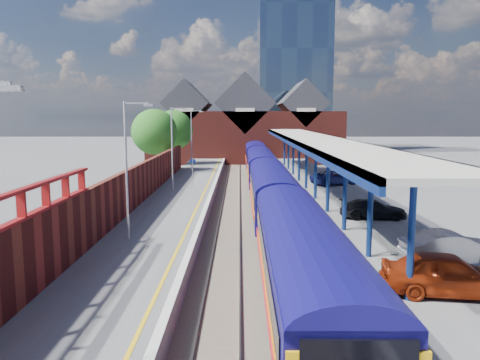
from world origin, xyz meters
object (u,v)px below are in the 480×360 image
(lamp_post_b, at_px, (129,162))
(parked_car_dark, at_px, (373,209))
(lamp_post_d, at_px, (193,136))
(lamp_post_c, at_px, (174,143))
(parked_car_silver, at_px, (451,248))
(parked_car_red, at_px, (447,274))
(platform_sign, at_px, (193,168))
(train, at_px, (265,174))
(parked_car_blue, at_px, (335,178))

(lamp_post_b, distance_m, parked_car_dark, 15.05)
(lamp_post_b, distance_m, lamp_post_d, 32.00)
(lamp_post_c, height_order, parked_car_silver, lamp_post_c)
(lamp_post_b, xyz_separation_m, parked_car_red, (12.87, -7.55, -3.22))
(platform_sign, bearing_deg, train, -0.52)
(lamp_post_c, bearing_deg, lamp_post_d, 90.00)
(parked_car_silver, bearing_deg, train, 13.15)
(lamp_post_b, distance_m, lamp_post_c, 16.00)
(lamp_post_d, distance_m, parked_car_silver, 38.97)
(train, xyz_separation_m, parked_car_silver, (6.76, -21.92, -0.43))
(parked_car_silver, bearing_deg, lamp_post_c, 32.20)
(parked_car_silver, height_order, parked_car_dark, parked_car_silver)
(lamp_post_c, relative_size, parked_car_silver, 1.66)
(lamp_post_c, bearing_deg, train, 13.88)
(parked_car_silver, height_order, parked_car_blue, parked_car_silver)
(lamp_post_b, relative_size, lamp_post_d, 1.00)
(parked_car_red, relative_size, parked_car_dark, 1.12)
(lamp_post_b, height_order, parked_car_blue, lamp_post_b)
(lamp_post_c, bearing_deg, parked_car_silver, -53.81)
(platform_sign, relative_size, parked_car_dark, 0.62)
(parked_car_dark, bearing_deg, train, 29.92)
(train, xyz_separation_m, platform_sign, (-6.49, 0.06, 0.57))
(parked_car_dark, bearing_deg, platform_sign, 48.96)
(lamp_post_b, xyz_separation_m, lamp_post_c, (0.00, 16.00, 0.00))
(train, xyz_separation_m, parked_car_blue, (6.53, 1.39, -0.49))
(platform_sign, bearing_deg, lamp_post_b, -94.33)
(parked_car_blue, bearing_deg, parked_car_red, 155.68)
(lamp_post_d, bearing_deg, lamp_post_b, -90.00)
(parked_car_blue, bearing_deg, lamp_post_d, 27.55)
(lamp_post_b, xyz_separation_m, parked_car_blue, (14.39, 19.33, -3.36))
(lamp_post_c, relative_size, parked_car_dark, 1.74)
(lamp_post_b, relative_size, platform_sign, 2.80)
(lamp_post_b, height_order, parked_car_dark, lamp_post_b)
(lamp_post_b, relative_size, parked_car_silver, 1.66)
(train, height_order, lamp_post_c, lamp_post_c)
(parked_car_dark, relative_size, parked_car_blue, 0.88)
(lamp_post_c, height_order, parked_car_blue, lamp_post_c)
(lamp_post_d, bearing_deg, train, -60.81)
(train, bearing_deg, parked_car_blue, 12.03)
(lamp_post_d, xyz_separation_m, parked_car_dark, (13.80, -27.06, -3.41))
(lamp_post_d, height_order, parked_car_red, lamp_post_d)
(parked_car_blue, bearing_deg, lamp_post_c, 81.96)
(lamp_post_b, height_order, parked_car_red, lamp_post_b)
(lamp_post_c, relative_size, parked_car_blue, 1.54)
(train, distance_m, parked_car_silver, 22.94)
(train, bearing_deg, platform_sign, 179.48)
(lamp_post_b, bearing_deg, parked_car_dark, 19.70)
(lamp_post_b, relative_size, lamp_post_c, 1.00)
(train, height_order, lamp_post_d, lamp_post_d)
(parked_car_red, relative_size, parked_car_silver, 1.07)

